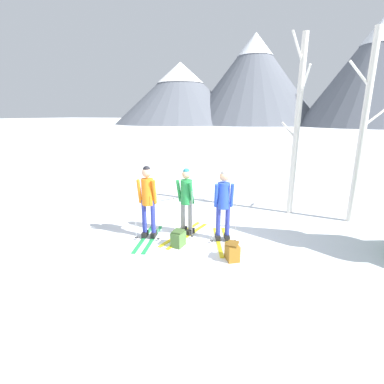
% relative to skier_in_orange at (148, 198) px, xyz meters
% --- Properties ---
extents(ground_plane, '(400.00, 400.00, 0.00)m').
position_rel_skier_in_orange_xyz_m(ground_plane, '(0.98, 0.26, -1.01)').
color(ground_plane, white).
extents(skier_in_orange, '(0.70, 1.62, 1.78)m').
position_rel_skier_in_orange_xyz_m(skier_in_orange, '(0.00, 0.00, 0.00)').
color(skier_in_orange, green).
rests_on(skier_in_orange, ground).
extents(skier_in_green, '(0.61, 1.81, 1.68)m').
position_rel_skier_in_orange_xyz_m(skier_in_green, '(0.76, 0.53, -0.10)').
color(skier_in_green, yellow).
rests_on(skier_in_green, ground).
extents(skier_in_blue, '(0.93, 1.61, 1.71)m').
position_rel_skier_in_orange_xyz_m(skier_in_blue, '(1.72, 0.51, -0.08)').
color(skier_in_blue, yellow).
rests_on(skier_in_blue, ground).
extents(birch_tree_tall, '(1.11, 1.04, 4.99)m').
position_rel_skier_in_orange_xyz_m(birch_tree_tall, '(4.68, 3.12, 1.54)').
color(birch_tree_tall, silver).
rests_on(birch_tree_tall, ground).
extents(birch_tree_slender, '(0.71, 1.07, 5.04)m').
position_rel_skier_in_orange_xyz_m(birch_tree_slender, '(3.04, 3.21, 1.58)').
color(birch_tree_slender, silver).
rests_on(birch_tree_slender, ground).
extents(backpack_on_snow_front, '(0.38, 0.40, 0.38)m').
position_rel_skier_in_orange_xyz_m(backpack_on_snow_front, '(2.17, -0.34, -0.83)').
color(backpack_on_snow_front, '#99661E').
rests_on(backpack_on_snow_front, ground).
extents(backpack_on_snow_beside, '(0.27, 0.34, 0.38)m').
position_rel_skier_in_orange_xyz_m(backpack_on_snow_beside, '(0.87, -0.18, -0.83)').
color(backpack_on_snow_beside, '#4C7238').
rests_on(backpack_on_snow_beside, ground).
extents(mountain_ridge_distant, '(105.52, 45.74, 25.41)m').
position_rel_skier_in_orange_xyz_m(mountain_ridge_distant, '(0.27, 82.06, 10.96)').
color(mountain_ridge_distant, slate).
rests_on(mountain_ridge_distant, ground).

